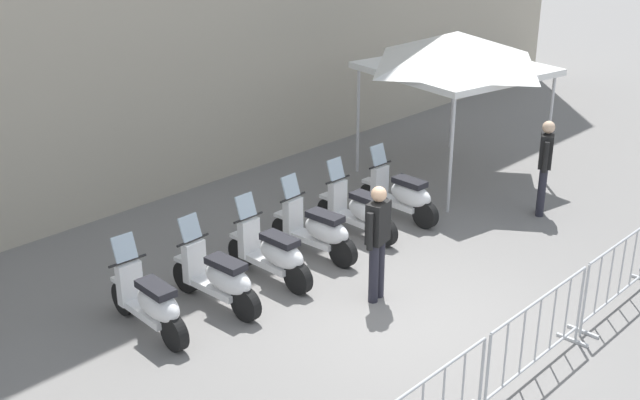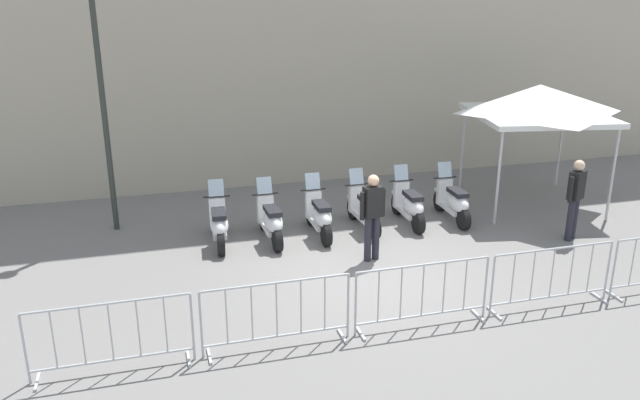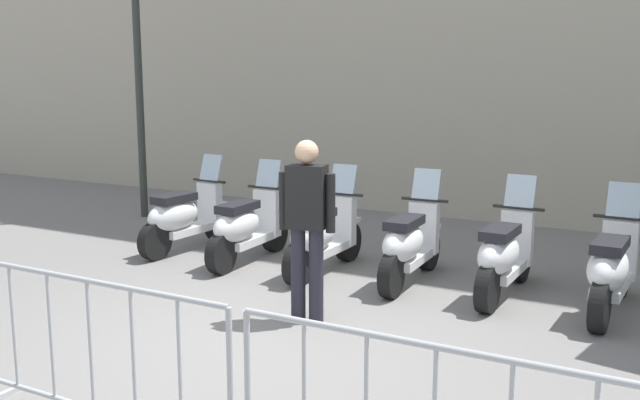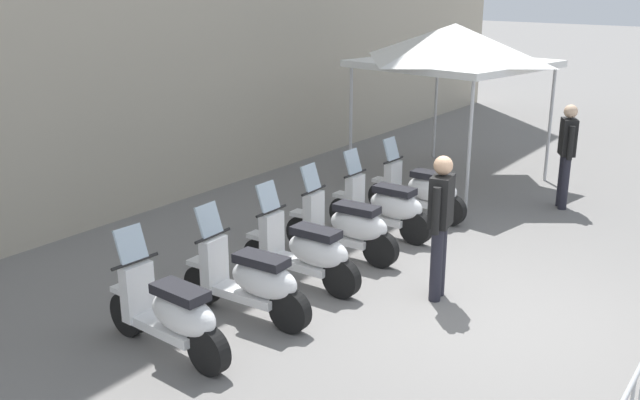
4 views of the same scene
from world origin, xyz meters
name	(u,v)px [view 1 (image 1 of 4)]	position (x,y,z in m)	size (l,w,h in m)	color
ground_plane	(407,318)	(0.00, 0.00, 0.00)	(120.00, 120.00, 0.00)	slate
motorcycle_0	(150,303)	(-3.00, 1.70, 0.45)	(0.59, 1.72, 1.24)	black
motorcycle_1	(219,278)	(-1.94, 1.78, 0.45)	(0.69, 1.71, 1.24)	black
motorcycle_2	(272,254)	(-0.91, 2.00, 0.45)	(0.66, 1.72, 1.24)	black
motorcycle_3	(317,230)	(0.11, 2.29, 0.45)	(0.70, 1.71, 1.24)	black
motorcycle_4	(360,211)	(1.14, 2.49, 0.45)	(0.64, 1.72, 1.24)	black
motorcycle_5	(402,195)	(2.19, 2.63, 0.45)	(0.63, 1.72, 1.24)	black
barrier_segment_2	(537,337)	(0.35, -1.90, 0.53)	(2.19, 0.81, 1.07)	#B2B5B7
barrier_segment_3	(621,272)	(2.62, -1.48, 0.53)	(2.19, 0.81, 1.07)	#B2B5B7
officer_near_row_end	(545,162)	(4.35, 1.34, 0.98)	(0.45, 0.40, 1.73)	#23232D
officer_mid_plaza	(378,237)	(-0.01, 0.67, 0.98)	(0.52, 0.34, 1.73)	#23232D
canopy_tent	(457,52)	(4.39, 3.68, 2.52)	(2.92, 2.92, 2.91)	silver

